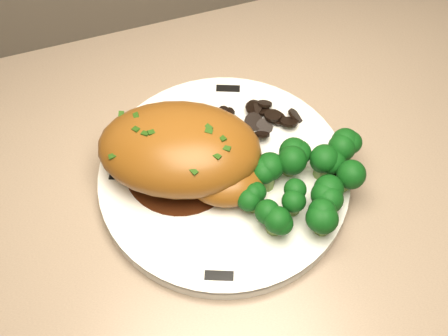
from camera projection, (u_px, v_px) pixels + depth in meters
name	position (u px, v px, depth m)	size (l,w,h in m)	color
plate	(224.00, 177.00, 0.64)	(0.28, 0.28, 0.02)	white
rim_accent_0	(228.00, 89.00, 0.70)	(0.03, 0.01, 0.00)	black
rim_accent_1	(115.00, 169.00, 0.63)	(0.03, 0.01, 0.00)	black
rim_accent_2	(219.00, 276.00, 0.56)	(0.03, 0.01, 0.00)	black
rim_accent_3	(334.00, 176.00, 0.63)	(0.03, 0.01, 0.00)	black
gravy_pool	(181.00, 166.00, 0.63)	(0.13, 0.13, 0.00)	#361609
chicken_breast	(185.00, 152.00, 0.60)	(0.21, 0.18, 0.07)	brown
mushroom_pile	(261.00, 122.00, 0.66)	(0.08, 0.06, 0.02)	black
broccoli_florets	(305.00, 184.00, 0.59)	(0.14, 0.11, 0.04)	olive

